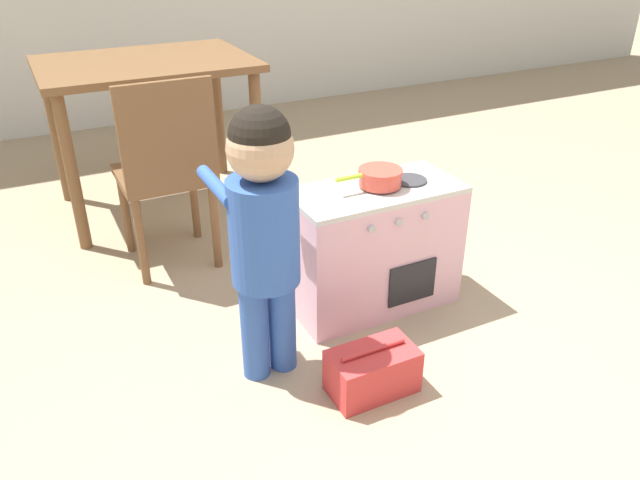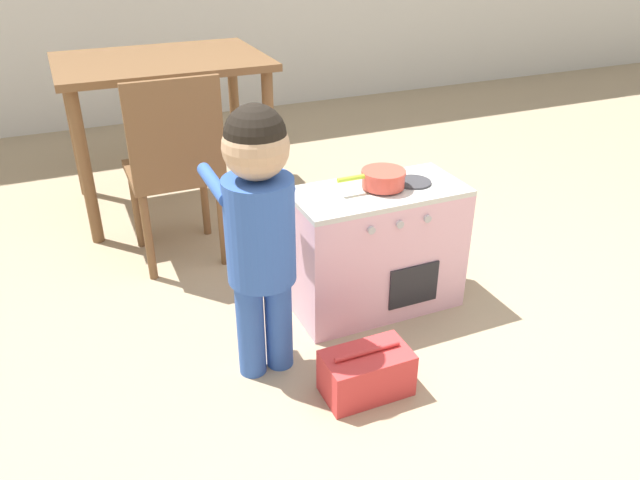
# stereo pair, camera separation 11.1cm
# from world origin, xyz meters

# --- Properties ---
(ground_plane) EXTENTS (16.00, 16.00, 0.00)m
(ground_plane) POSITION_xyz_m (0.00, 0.00, 0.00)
(ground_plane) COLOR tan
(play_kitchen) EXTENTS (0.65, 0.32, 0.51)m
(play_kitchen) POSITION_xyz_m (0.07, 0.72, 0.25)
(play_kitchen) COLOR #EAB2C6
(play_kitchen) RESTS_ON ground_plane
(toy_pot) EXTENTS (0.27, 0.16, 0.06)m
(toy_pot) POSITION_xyz_m (0.08, 0.72, 0.55)
(toy_pot) COLOR #E04C3D
(toy_pot) RESTS_ON play_kitchen
(child_figure) EXTENTS (0.24, 0.38, 0.93)m
(child_figure) POSITION_xyz_m (-0.46, 0.52, 0.59)
(child_figure) COLOR #335BB7
(child_figure) RESTS_ON ground_plane
(toy_basket) EXTENTS (0.29, 0.16, 0.17)m
(toy_basket) POSITION_xyz_m (-0.20, 0.27, 0.08)
(toy_basket) COLOR #D13838
(toy_basket) RESTS_ON ground_plane
(dining_table) EXTENTS (1.00, 0.73, 0.77)m
(dining_table) POSITION_xyz_m (-0.46, 2.02, 0.65)
(dining_table) COLOR brown
(dining_table) RESTS_ON ground_plane
(dining_chair_near) EXTENTS (0.38, 0.38, 0.85)m
(dining_chair_near) POSITION_xyz_m (-0.56, 1.36, 0.45)
(dining_chair_near) COLOR brown
(dining_chair_near) RESTS_ON ground_plane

